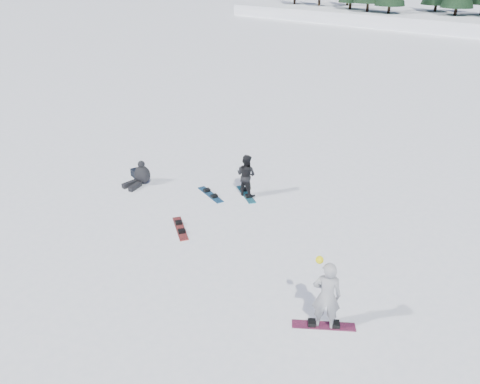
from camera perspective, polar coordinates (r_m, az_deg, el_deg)
name	(u,v)px	position (r m, az deg, el deg)	size (l,w,h in m)	color
ground	(262,265)	(13.53, 2.76, -8.84)	(420.00, 420.00, 0.00)	white
snowboarder_woman	(327,295)	(11.16, 10.51, -12.29)	(0.79, 0.72, 1.96)	#949498
snowboarder_man	(246,175)	(16.97, 0.75, 2.06)	(0.77, 0.60, 1.58)	black
seated_rider	(141,175)	(18.40, -11.97, 2.01)	(0.74, 1.15, 0.94)	black
gear_bag	(136,173)	(19.15, -12.56, 2.25)	(0.45, 0.30, 0.30)	black
snowboard_woman	(324,326)	(11.74, 10.14, -15.73)	(1.50, 0.28, 0.03)	maroon
snowboard_man	(246,194)	(17.31, 0.74, -0.27)	(1.50, 0.28, 0.03)	#187087
snowboard_loose_c	(210,195)	(17.32, -3.62, -0.32)	(1.50, 0.28, 0.03)	navy
snowboard_loose_b	(180,228)	(15.29, -7.29, -4.43)	(1.50, 0.28, 0.03)	maroon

